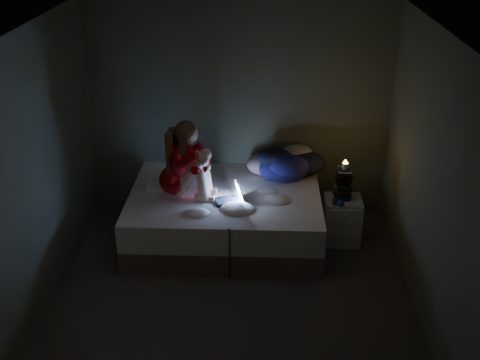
# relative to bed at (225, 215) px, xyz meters

# --- Properties ---
(floor) EXTENTS (3.60, 3.80, 0.02)m
(floor) POSITION_rel_bed_xyz_m (0.12, -1.10, -0.30)
(floor) COLOR #46413F
(floor) RESTS_ON ground
(ceiling) EXTENTS (3.60, 3.80, 0.02)m
(ceiling) POSITION_rel_bed_xyz_m (0.12, -1.10, 2.32)
(ceiling) COLOR silver
(ceiling) RESTS_ON ground
(wall_back) EXTENTS (3.60, 0.02, 2.60)m
(wall_back) POSITION_rel_bed_xyz_m (0.12, 0.81, 1.01)
(wall_back) COLOR #565C50
(wall_back) RESTS_ON ground
(wall_front) EXTENTS (3.60, 0.02, 2.60)m
(wall_front) POSITION_rel_bed_xyz_m (0.12, -3.01, 1.01)
(wall_front) COLOR #565C50
(wall_front) RESTS_ON ground
(wall_left) EXTENTS (0.02, 3.80, 2.60)m
(wall_left) POSITION_rel_bed_xyz_m (-1.69, -1.10, 1.01)
(wall_left) COLOR #565C50
(wall_left) RESTS_ON ground
(wall_right) EXTENTS (0.02, 3.80, 2.60)m
(wall_right) POSITION_rel_bed_xyz_m (1.93, -1.10, 1.01)
(wall_right) COLOR #565C50
(wall_right) RESTS_ON ground
(bed) EXTENTS (2.14, 1.60, 0.59)m
(bed) POSITION_rel_bed_xyz_m (0.00, 0.00, 0.00)
(bed) COLOR beige
(bed) RESTS_ON ground
(pillow) EXTENTS (0.42, 0.30, 0.12)m
(pillow) POSITION_rel_bed_xyz_m (-0.69, 0.17, 0.35)
(pillow) COLOR white
(pillow) RESTS_ON bed
(woman) EXTENTS (0.58, 0.41, 0.89)m
(woman) POSITION_rel_bed_xyz_m (-0.54, -0.08, 0.74)
(woman) COLOR #9F0F13
(woman) RESTS_ON bed
(laptop) EXTENTS (0.36, 0.30, 0.22)m
(laptop) POSITION_rel_bed_xyz_m (0.05, -0.21, 0.40)
(laptop) COLOR black
(laptop) RESTS_ON bed
(clothes_pile) EXTENTS (0.66, 0.53, 0.40)m
(clothes_pile) POSITION_rel_bed_xyz_m (0.67, 0.42, 0.49)
(clothes_pile) COLOR #15174E
(clothes_pile) RESTS_ON bed
(nightstand) EXTENTS (0.41, 0.36, 0.54)m
(nightstand) POSITION_rel_bed_xyz_m (1.33, -0.02, -0.02)
(nightstand) COLOR silver
(nightstand) RESTS_ON ground
(book_stack) EXTENTS (0.19, 0.25, 0.36)m
(book_stack) POSITION_rel_bed_xyz_m (1.32, 0.03, 0.43)
(book_stack) COLOR black
(book_stack) RESTS_ON nightstand
(candle) EXTENTS (0.07, 0.07, 0.08)m
(candle) POSITION_rel_bed_xyz_m (1.32, 0.03, 0.65)
(candle) COLOR beige
(candle) RESTS_ON book_stack
(phone) EXTENTS (0.08, 0.14, 0.01)m
(phone) POSITION_rel_bed_xyz_m (1.24, -0.10, 0.25)
(phone) COLOR black
(phone) RESTS_ON nightstand
(blue_orb) EXTENTS (0.08, 0.08, 0.08)m
(blue_orb) POSITION_rel_bed_xyz_m (1.28, -0.19, 0.29)
(blue_orb) COLOR navy
(blue_orb) RESTS_ON nightstand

